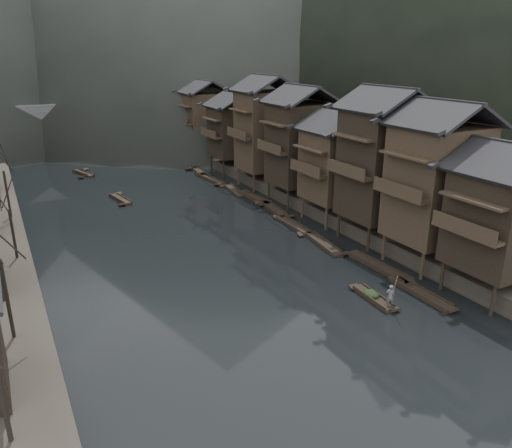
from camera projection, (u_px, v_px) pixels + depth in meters
water at (256, 299)px, 39.43m from camera, size 300.00×300.00×0.00m
right_bank at (326, 156)px, 87.89m from camera, size 40.00×200.00×1.80m
stilt_houses at (309, 135)px, 59.98m from camera, size 9.00×67.60×15.67m
moored_sampans at (260, 205)px, 62.45m from camera, size 3.33×60.24×0.47m
midriver_boats at (116, 167)px, 82.56m from camera, size 15.93×42.16×0.45m
stone_bridge at (85, 122)px, 97.78m from camera, size 40.00×6.00×9.00m
hero_sampan at (373, 298)px, 39.28m from camera, size 1.30×4.98×0.43m
cargo_heap at (372, 290)px, 39.27m from camera, size 1.09×1.43×0.65m
boatman at (391, 293)px, 37.50m from camera, size 0.81×0.74×1.85m
bamboo_pole at (396, 257)px, 36.61m from camera, size 1.47×2.12×4.01m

